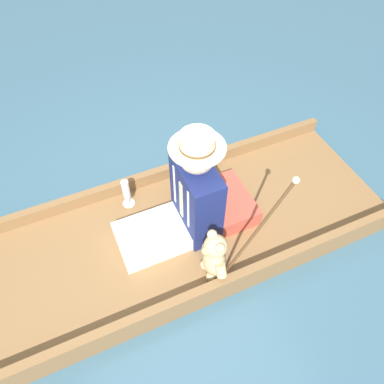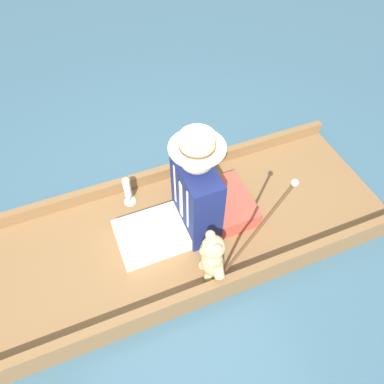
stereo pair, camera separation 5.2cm
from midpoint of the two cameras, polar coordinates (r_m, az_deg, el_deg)
name	(u,v)px [view 1 (the left image)]	position (r m, az deg, el deg)	size (l,w,h in m)	color
ground_plane	(178,239)	(2.90, -2.64, -7.21)	(16.00, 16.00, 0.00)	#385B70
punt_boat	(178,234)	(2.84, -2.69, -6.47)	(1.14, 3.19, 0.23)	brown
seat_cushion	(227,203)	(2.87, 4.83, -1.64)	(0.48, 0.33, 0.14)	#B24738
seated_person	(186,200)	(2.55, -1.46, -1.19)	(0.43, 0.77, 0.89)	white
teddy_bear	(214,257)	(2.47, 2.76, -9.84)	(0.29, 0.17, 0.42)	tan
wine_glass	(126,191)	(2.88, -10.51, 0.17)	(0.09, 0.09, 0.26)	silver
walking_cane	(261,226)	(2.27, 9.82, -5.06)	(0.04, 0.43, 0.85)	brown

